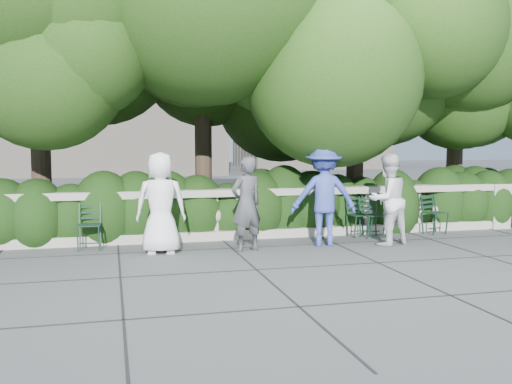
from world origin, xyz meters
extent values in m
plane|color=#4A4D51|center=(0.00, 0.00, 0.00)|extent=(90.00, 90.00, 0.00)
cube|color=#9E998E|center=(0.00, 1.80, 0.09)|extent=(12.00, 0.32, 0.18)
cube|color=#9E998E|center=(0.00, 1.80, 0.93)|extent=(12.00, 0.36, 0.14)
cube|color=#9E998E|center=(5.78, 1.80, 0.50)|extent=(0.44, 0.44, 1.00)
cylinder|color=#3F3023|center=(-4.00, 3.40, 1.40)|extent=(0.40, 0.40, 2.80)
ellipsoid|color=#18330D|center=(-4.00, 2.96, 3.68)|extent=(5.28, 5.28, 3.96)
cylinder|color=#3F3023|center=(-0.50, 4.00, 1.70)|extent=(0.40, 0.40, 3.40)
ellipsoid|color=#18330D|center=(-0.50, 3.48, 4.44)|extent=(6.24, 6.24, 4.68)
cylinder|color=#3F3023|center=(3.00, 3.30, 1.50)|extent=(0.40, 0.40, 3.00)
ellipsoid|color=#18330D|center=(3.00, 2.84, 3.92)|extent=(5.52, 5.52, 4.14)
cylinder|color=#3F3023|center=(6.00, 3.80, 1.30)|extent=(0.40, 0.40, 2.60)
ellipsoid|color=#18330D|center=(6.00, 3.40, 3.40)|extent=(4.80, 4.80, 3.60)
imported|color=white|center=(-1.78, 0.63, 0.88)|extent=(0.91, 0.64, 1.75)
imported|color=#404145|center=(-0.30, 0.51, 0.84)|extent=(0.71, 0.59, 1.67)
imported|color=white|center=(2.40, 0.46, 0.86)|extent=(0.97, 0.83, 1.71)
imported|color=#3547A0|center=(1.22, 0.70, 0.94)|extent=(1.32, 0.90, 1.88)
camera|label=1|loc=(-2.60, -9.18, 1.92)|focal=40.00mm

